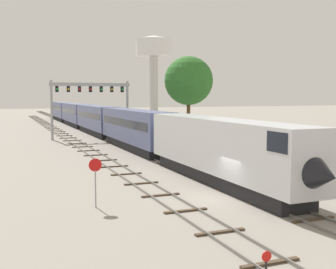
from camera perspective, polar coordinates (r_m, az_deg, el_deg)
name	(u,v)px	position (r m, az deg, el deg)	size (l,w,h in m)	color
ground_plane	(223,198)	(27.35, 7.45, -8.50)	(400.00, 400.00, 0.00)	gray
track_main	(83,128)	(84.76, -11.44, 0.81)	(2.60, 200.00, 0.16)	slate
track_near	(70,139)	(64.21, -13.08, -0.61)	(2.60, 160.00, 0.16)	slate
passenger_train	(96,119)	(72.32, -9.70, 2.11)	(3.04, 107.52, 4.80)	silver
signal_gantry	(91,96)	(64.90, -10.41, 5.16)	(12.10, 0.49, 8.76)	#999BA0
water_tower	(154,52)	(130.75, -1.93, 11.12)	(11.12, 11.12, 24.70)	beige
stop_sign	(95,176)	(24.88, -9.78, -5.50)	(0.76, 0.08, 2.88)	gray
trackside_tree_left	(189,81)	(64.48, 2.80, 7.25)	(7.39, 7.39, 12.45)	brown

